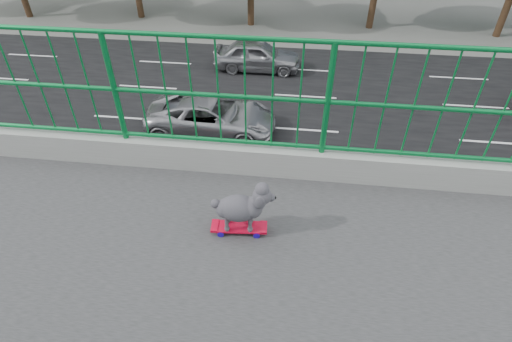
{
  "coord_description": "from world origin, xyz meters",
  "views": [
    {
      "loc": [
        1.86,
        -0.25,
        9.65
      ],
      "look_at": [
        -1.33,
        -0.64,
        7.05
      ],
      "focal_mm": 28.37,
      "sensor_mm": 36.0,
      "label": 1
    }
  ],
  "objects_px": {
    "poodle": "(242,206)",
    "car_1": "(105,158)",
    "car_2": "(211,117)",
    "car_4": "(257,56)",
    "car_0": "(93,222)",
    "skateboard": "(239,228)"
  },
  "relations": [
    {
      "from": "poodle",
      "to": "car_0",
      "type": "bearing_deg",
      "value": -139.04
    },
    {
      "from": "poodle",
      "to": "car_0",
      "type": "relative_size",
      "value": 0.13
    },
    {
      "from": "skateboard",
      "to": "car_1",
      "type": "height_order",
      "value": "skateboard"
    },
    {
      "from": "skateboard",
      "to": "poodle",
      "type": "height_order",
      "value": "poodle"
    },
    {
      "from": "poodle",
      "to": "car_1",
      "type": "height_order",
      "value": "poodle"
    },
    {
      "from": "car_2",
      "to": "car_4",
      "type": "relative_size",
      "value": 1.17
    },
    {
      "from": "car_1",
      "to": "car_2",
      "type": "relative_size",
      "value": 0.76
    },
    {
      "from": "car_0",
      "to": "car_2",
      "type": "relative_size",
      "value": 0.8
    },
    {
      "from": "skateboard",
      "to": "car_4",
      "type": "relative_size",
      "value": 0.11
    },
    {
      "from": "poodle",
      "to": "car_1",
      "type": "relative_size",
      "value": 0.13
    },
    {
      "from": "car_4",
      "to": "skateboard",
      "type": "bearing_deg",
      "value": -173.67
    },
    {
      "from": "car_4",
      "to": "car_1",
      "type": "bearing_deg",
      "value": 154.91
    },
    {
      "from": "car_1",
      "to": "car_4",
      "type": "xyz_separation_m",
      "value": [
        -9.6,
        4.5,
        0.11
      ]
    },
    {
      "from": "car_4",
      "to": "poodle",
      "type": "bearing_deg",
      "value": -173.58
    },
    {
      "from": "car_1",
      "to": "car_2",
      "type": "xyz_separation_m",
      "value": [
        -3.2,
        3.32,
        0.07
      ]
    },
    {
      "from": "poodle",
      "to": "car_4",
      "type": "xyz_separation_m",
      "value": [
        -18.27,
        -2.06,
        -6.51
      ]
    },
    {
      "from": "car_0",
      "to": "car_4",
      "type": "xyz_separation_m",
      "value": [
        -12.8,
        3.49,
        0.05
      ]
    },
    {
      "from": "skateboard",
      "to": "car_1",
      "type": "bearing_deg",
      "value": -147.47
    },
    {
      "from": "skateboard",
      "to": "car_4",
      "type": "height_order",
      "value": "skateboard"
    },
    {
      "from": "skateboard",
      "to": "car_0",
      "type": "bearing_deg",
      "value": -139.2
    },
    {
      "from": "poodle",
      "to": "skateboard",
      "type": "bearing_deg",
      "value": -90.0
    },
    {
      "from": "car_2",
      "to": "poodle",
      "type": "bearing_deg",
      "value": -164.79
    }
  ]
}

